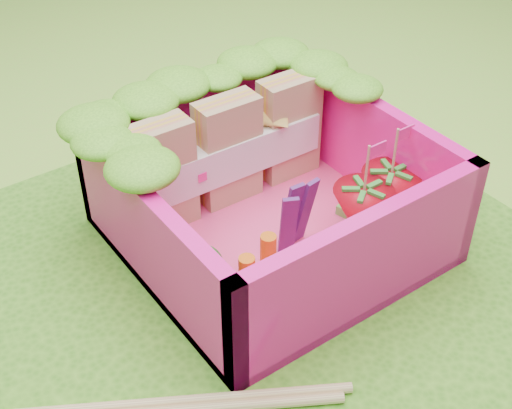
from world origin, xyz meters
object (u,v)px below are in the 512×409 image
object	(u,v)px
sandwich_stack	(229,151)
strawberry_left	(361,215)
bento_box	(271,194)
broccoli	(211,285)
strawberry_right	(388,197)

from	to	relation	value
sandwich_stack	strawberry_left	bearing A→B (deg)	-64.78
bento_box	sandwich_stack	world-z (taller)	sandwich_stack
broccoli	strawberry_left	world-z (taller)	strawberry_left
sandwich_stack	broccoli	world-z (taller)	sandwich_stack
strawberry_right	sandwich_stack	bearing A→B (deg)	129.08
bento_box	sandwich_stack	size ratio (longest dim) A/B	1.24
broccoli	sandwich_stack	bearing A→B (deg)	50.97
broccoli	strawberry_left	size ratio (longest dim) A/B	0.59
sandwich_stack	broccoli	bearing A→B (deg)	-129.03
sandwich_stack	strawberry_right	size ratio (longest dim) A/B	2.02
strawberry_left	strawberry_right	bearing A→B (deg)	7.61
strawberry_left	strawberry_right	size ratio (longest dim) A/B	1.00
bento_box	strawberry_right	distance (m)	0.57
bento_box	sandwich_stack	bearing A→B (deg)	88.92
sandwich_stack	strawberry_left	size ratio (longest dim) A/B	2.02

